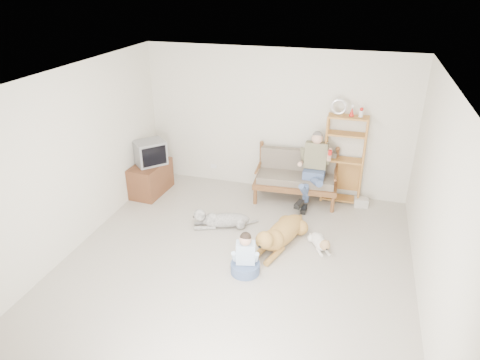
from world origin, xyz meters
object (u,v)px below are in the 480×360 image
(loveseat, at_px, (296,175))
(tv_stand, at_px, (151,178))
(golden_retriever, at_px, (280,234))
(etagere, at_px, (344,159))

(loveseat, bearing_deg, tv_stand, -172.80)
(loveseat, height_order, golden_retriever, loveseat)
(tv_stand, bearing_deg, loveseat, 14.49)
(tv_stand, relative_size, golden_retriever, 0.61)
(etagere, xyz_separation_m, golden_retriever, (-0.79, -1.77, -0.65))
(loveseat, relative_size, tv_stand, 1.66)
(etagere, distance_m, tv_stand, 3.64)
(etagere, relative_size, golden_retriever, 1.26)
(loveseat, xyz_separation_m, etagere, (0.81, 0.17, 0.36))
(etagere, bearing_deg, tv_stand, -168.92)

